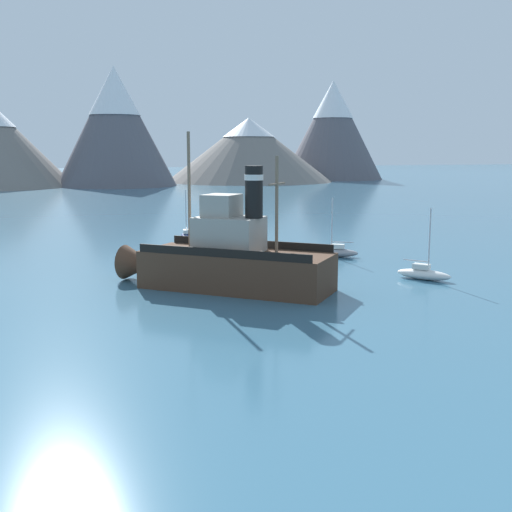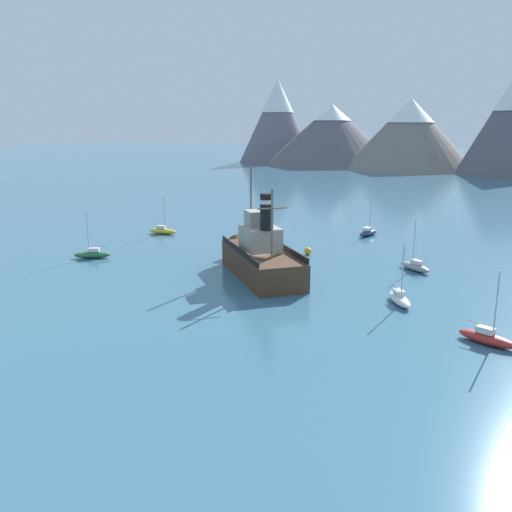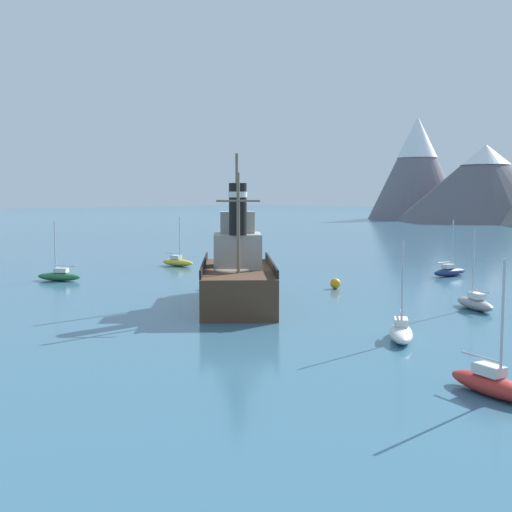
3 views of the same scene
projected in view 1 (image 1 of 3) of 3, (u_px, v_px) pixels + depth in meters
ground_plane at (245, 291)px, 40.09m from camera, size 600.00×600.00×0.00m
mountain_ridge at (66, 137)px, 163.93m from camera, size 178.72×49.78×30.12m
old_tugboat at (228, 260)px, 40.65m from camera, size 12.87×12.25×9.90m
sailboat_grey at (335, 252)px, 53.09m from camera, size 3.77×3.04×4.90m
sailboat_navy at (186, 236)px, 63.00m from camera, size 1.85×3.94×4.90m
sailboat_white at (424, 273)px, 43.74m from camera, size 3.07×3.75×4.90m
mooring_buoy at (197, 258)px, 50.07m from camera, size 0.79×0.79×0.79m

